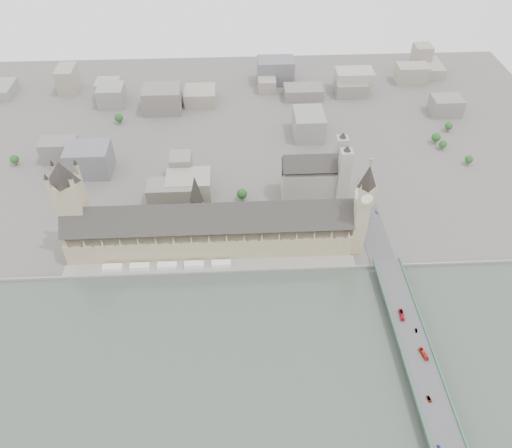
{
  "coord_description": "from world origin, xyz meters",
  "views": [
    {
      "loc": [
        26.69,
        -324.02,
        343.24
      ],
      "look_at": [
        43.63,
        18.93,
        28.63
      ],
      "focal_mm": 35.0,
      "sensor_mm": 36.0,
      "label": 1
    }
  ],
  "objects_px": {
    "car_blue": "(440,448)",
    "red_bus_north": "(402,315)",
    "palace_of_westminster": "(210,230)",
    "red_bus_south": "(424,354)",
    "elizabeth_tower": "(363,204)",
    "car_grey": "(429,399)",
    "westminster_bridge": "(407,328)",
    "victoria_tower": "(71,203)",
    "car_approach": "(377,212)",
    "westminster_abbey": "(316,176)",
    "car_silver": "(416,331)"
  },
  "relations": [
    {
      "from": "victoria_tower",
      "to": "car_grey",
      "type": "height_order",
      "value": "victoria_tower"
    },
    {
      "from": "red_bus_north",
      "to": "car_silver",
      "type": "xyz_separation_m",
      "value": [
        7.94,
        -15.16,
        -0.93
      ]
    },
    {
      "from": "car_blue",
      "to": "red_bus_north",
      "type": "bearing_deg",
      "value": 77.06
    },
    {
      "from": "westminster_bridge",
      "to": "red_bus_south",
      "type": "distance_m",
      "value": 29.93
    },
    {
      "from": "elizabeth_tower",
      "to": "car_approach",
      "type": "bearing_deg",
      "value": 54.48
    },
    {
      "from": "car_silver",
      "to": "red_bus_north",
      "type": "bearing_deg",
      "value": 130.51
    },
    {
      "from": "palace_of_westminster",
      "to": "car_silver",
      "type": "xyz_separation_m",
      "value": [
        166.59,
        -113.95,
        -11.8
      ]
    },
    {
      "from": "red_bus_north",
      "to": "red_bus_south",
      "type": "xyz_separation_m",
      "value": [
        7.08,
        -37.35,
        -0.04
      ]
    },
    {
      "from": "westminster_abbey",
      "to": "car_grey",
      "type": "height_order",
      "value": "westminster_abbey"
    },
    {
      "from": "victoria_tower",
      "to": "car_grey",
      "type": "xyz_separation_m",
      "value": [
        280.9,
        -178.66,
        -44.23
      ]
    },
    {
      "from": "palace_of_westminster",
      "to": "car_grey",
      "type": "relative_size",
      "value": 51.05
    },
    {
      "from": "westminster_abbey",
      "to": "elizabeth_tower",
      "type": "bearing_deg",
      "value": -72.71
    },
    {
      "from": "elizabeth_tower",
      "to": "westminster_abbey",
      "type": "xyz_separation_m",
      "value": [
        -27.08,
        87.0,
        -33.01
      ]
    },
    {
      "from": "westminster_abbey",
      "to": "car_silver",
      "type": "bearing_deg",
      "value": -73.61
    },
    {
      "from": "westminster_abbey",
      "to": "red_bus_south",
      "type": "bearing_deg",
      "value": -75.47
    },
    {
      "from": "westminster_bridge",
      "to": "car_approach",
      "type": "distance_m",
      "value": 137.31
    },
    {
      "from": "victoria_tower",
      "to": "car_silver",
      "type": "bearing_deg",
      "value": -22.62
    },
    {
      "from": "victoria_tower",
      "to": "car_blue",
      "type": "xyz_separation_m",
      "value": [
        277.19,
        -213.47,
        -44.21
      ]
    },
    {
      "from": "palace_of_westminster",
      "to": "red_bus_south",
      "type": "xyz_separation_m",
      "value": [
        165.73,
        -136.14,
        -10.91
      ]
    },
    {
      "from": "westminster_abbey",
      "to": "red_bus_north",
      "type": "relative_size",
      "value": 5.98
    },
    {
      "from": "palace_of_westminster",
      "to": "car_approach",
      "type": "relative_size",
      "value": 56.74
    },
    {
      "from": "elizabeth_tower",
      "to": "red_bus_north",
      "type": "relative_size",
      "value": 9.45
    },
    {
      "from": "westminster_abbey",
      "to": "car_grey",
      "type": "relative_size",
      "value": 13.1
    },
    {
      "from": "red_bus_north",
      "to": "palace_of_westminster",
      "type": "bearing_deg",
      "value": 151.47
    },
    {
      "from": "car_blue",
      "to": "car_grey",
      "type": "bearing_deg",
      "value": 72.8
    },
    {
      "from": "palace_of_westminster",
      "to": "red_bus_south",
      "type": "distance_m",
      "value": 214.75
    },
    {
      "from": "car_grey",
      "to": "elizabeth_tower",
      "type": "bearing_deg",
      "value": 89.28
    },
    {
      "from": "westminster_bridge",
      "to": "red_bus_north",
      "type": "bearing_deg",
      "value": 111.72
    },
    {
      "from": "car_grey",
      "to": "car_silver",
      "type": "bearing_deg",
      "value": 74.37
    },
    {
      "from": "palace_of_westminster",
      "to": "red_bus_south",
      "type": "relative_size",
      "value": 23.89
    },
    {
      "from": "victoria_tower",
      "to": "westminster_bridge",
      "type": "distance_m",
      "value": 309.91
    },
    {
      "from": "westminster_bridge",
      "to": "car_grey",
      "type": "distance_m",
      "value": 65.49
    },
    {
      "from": "red_bus_south",
      "to": "car_blue",
      "type": "distance_m",
      "value": 71.81
    },
    {
      "from": "palace_of_westminster",
      "to": "car_approach",
      "type": "xyz_separation_m",
      "value": [
        167.67,
        29.86,
        -11.78
      ]
    },
    {
      "from": "elizabeth_tower",
      "to": "red_bus_north",
      "type": "distance_m",
      "value": 100.75
    },
    {
      "from": "red_bus_south",
      "to": "car_grey",
      "type": "relative_size",
      "value": 2.14
    },
    {
      "from": "westminster_bridge",
      "to": "car_silver",
      "type": "relative_size",
      "value": 82.31
    },
    {
      "from": "westminster_bridge",
      "to": "westminster_abbey",
      "type": "relative_size",
      "value": 4.78
    },
    {
      "from": "car_approach",
      "to": "red_bus_north",
      "type": "bearing_deg",
      "value": -111.86
    },
    {
      "from": "victoria_tower",
      "to": "red_bus_south",
      "type": "distance_m",
      "value": 323.97
    },
    {
      "from": "elizabeth_tower",
      "to": "car_approach",
      "type": "xyz_separation_m",
      "value": [
        29.67,
        41.57,
        -47.16
      ]
    },
    {
      "from": "car_blue",
      "to": "car_approach",
      "type": "height_order",
      "value": "car_blue"
    },
    {
      "from": "car_silver",
      "to": "car_grey",
      "type": "xyz_separation_m",
      "value": [
        -7.69,
        -58.41,
        0.07
      ]
    },
    {
      "from": "palace_of_westminster",
      "to": "red_bus_north",
      "type": "bearing_deg",
      "value": -31.91
    },
    {
      "from": "palace_of_westminster",
      "to": "car_silver",
      "type": "bearing_deg",
      "value": -34.37
    },
    {
      "from": "car_silver",
      "to": "car_approach",
      "type": "bearing_deg",
      "value": 102.43
    },
    {
      "from": "palace_of_westminster",
      "to": "red_bus_north",
      "type": "xyz_separation_m",
      "value": [
        158.65,
        -98.79,
        -10.87
      ]
    },
    {
      "from": "victoria_tower",
      "to": "westminster_bridge",
      "type": "xyz_separation_m",
      "value": [
        284.0,
        -113.5,
        -50.08
      ]
    },
    {
      "from": "red_bus_south",
      "to": "elizabeth_tower",
      "type": "bearing_deg",
      "value": 90.8
    },
    {
      "from": "car_silver",
      "to": "westminster_abbey",
      "type": "bearing_deg",
      "value": 119.25
    }
  ]
}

